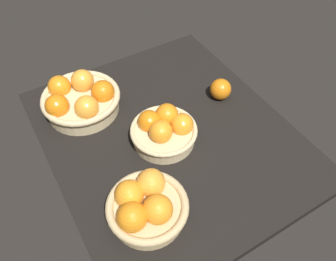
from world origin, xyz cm
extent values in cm
cube|color=black|center=(0.00, 0.00, 1.50)|extent=(84.00, 72.00, 3.00)
cylinder|color=#D3BC8C|center=(23.53, 18.89, 5.84)|extent=(23.50, 23.50, 5.68)
torus|color=#D3BC8C|center=(23.53, 18.89, 8.68)|extent=(25.53, 25.53, 2.03)
sphere|color=orange|center=(21.84, 26.88, 10.08)|extent=(7.54, 7.54, 7.54)
sphere|color=#F49E33|center=(16.47, 19.29, 10.25)|extent=(7.54, 7.54, 7.54)
sphere|color=orange|center=(30.39, 23.29, 9.72)|extent=(7.54, 7.54, 7.54)
sphere|color=#F49E33|center=(27.84, 16.06, 11.03)|extent=(7.54, 7.54, 7.54)
sphere|color=orange|center=(20.54, 12.18, 10.10)|extent=(7.54, 7.54, 7.54)
cylinder|color=tan|center=(-21.37, 18.80, 5.51)|extent=(18.96, 18.96, 5.01)
torus|color=tan|center=(-21.37, 18.80, 8.01)|extent=(21.06, 21.06, 2.09)
sphere|color=orange|center=(-24.48, 17.50, 9.94)|extent=(7.57, 7.57, 7.57)
sphere|color=orange|center=(-23.03, 23.72, 9.81)|extent=(7.57, 7.57, 7.57)
sphere|color=orange|center=(-16.90, 21.46, 9.30)|extent=(7.57, 7.57, 7.57)
sphere|color=#F49E33|center=(-16.74, 15.12, 9.37)|extent=(7.57, 7.57, 7.57)
cylinder|color=#D3BC8C|center=(-1.59, 2.48, 5.34)|extent=(18.87, 18.87, 4.68)
torus|color=#D3BC8C|center=(-1.59, 2.48, 7.68)|extent=(20.30, 20.30, 1.43)
sphere|color=orange|center=(1.68, -0.54, 9.71)|extent=(6.98, 6.98, 6.98)
sphere|color=orange|center=(-3.23, 4.41, 9.68)|extent=(6.98, 6.98, 6.98)
sphere|color=orange|center=(2.59, 5.09, 9.00)|extent=(6.98, 6.98, 6.98)
sphere|color=orange|center=(-3.48, -2.72, 8.93)|extent=(6.98, 6.98, 6.98)
sphere|color=orange|center=(5.15, -23.71, 6.60)|extent=(7.21, 7.21, 7.21)
camera|label=1|loc=(-59.33, 35.36, 84.50)|focal=36.34mm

